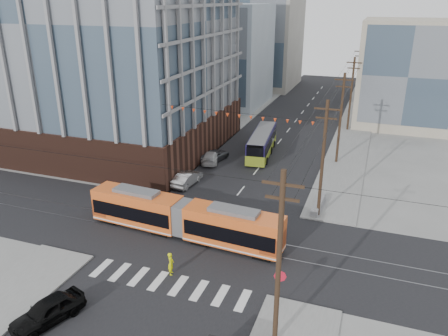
# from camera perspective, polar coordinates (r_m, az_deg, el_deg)

# --- Properties ---
(ground) EXTENTS (160.00, 160.00, 0.00)m
(ground) POSITION_cam_1_polar(r_m,az_deg,el_deg) (34.64, -5.03, -12.02)
(ground) COLOR slate
(office_building) EXTENTS (30.00, 25.00, 28.60)m
(office_building) POSITION_cam_1_polar(r_m,az_deg,el_deg) (60.21, -15.92, 16.12)
(office_building) COLOR #381E16
(office_building) RESTS_ON ground
(bg_bldg_nw_near) EXTENTS (18.00, 16.00, 18.00)m
(bg_bldg_nw_near) POSITION_cam_1_polar(r_m,az_deg,el_deg) (84.08, -0.93, 14.55)
(bg_bldg_nw_near) COLOR #8C99A5
(bg_bldg_nw_near) RESTS_ON ground
(bg_bldg_ne_near) EXTENTS (14.00, 14.00, 16.00)m
(bg_bldg_ne_near) POSITION_cam_1_polar(r_m,az_deg,el_deg) (74.97, 22.69, 11.33)
(bg_bldg_ne_near) COLOR gray
(bg_bldg_ne_near) RESTS_ON ground
(bg_bldg_nw_far) EXTENTS (16.00, 18.00, 20.00)m
(bg_bldg_nw_far) POSITION_cam_1_polar(r_m,az_deg,el_deg) (102.01, 4.85, 16.25)
(bg_bldg_nw_far) COLOR gray
(bg_bldg_nw_far) RESTS_ON ground
(bg_bldg_ne_far) EXTENTS (16.00, 16.00, 14.00)m
(bg_bldg_ne_far) POSITION_cam_1_polar(r_m,az_deg,el_deg) (95.00, 23.52, 12.41)
(bg_bldg_ne_far) COLOR #8C99A5
(bg_bldg_ne_far) RESTS_ON ground
(utility_pole_near) EXTENTS (0.30, 0.30, 11.00)m
(utility_pole_near) POSITION_cam_1_polar(r_m,az_deg,el_deg) (24.55, 7.16, -12.24)
(utility_pole_near) COLOR black
(utility_pole_near) RESTS_ON ground
(utility_pole_far) EXTENTS (0.30, 0.30, 11.00)m
(utility_pole_far) POSITION_cam_1_polar(r_m,az_deg,el_deg) (83.28, 17.09, 11.13)
(utility_pole_far) COLOR black
(utility_pole_far) RESTS_ON ground
(streetcar) EXTENTS (17.45, 3.63, 3.34)m
(streetcar) POSITION_cam_1_polar(r_m,az_deg,el_deg) (37.19, -5.34, -6.53)
(streetcar) COLOR #DD5B20
(streetcar) RESTS_ON ground
(city_bus) EXTENTS (3.54, 11.09, 3.09)m
(city_bus) POSITION_cam_1_polar(r_m,az_deg,el_deg) (56.55, 4.98, 3.30)
(city_bus) COLOR #171138
(city_bus) RESTS_ON ground
(black_sedan) EXTENTS (3.30, 5.05, 1.60)m
(black_sedan) POSITION_cam_1_polar(r_m,az_deg,el_deg) (30.67, -22.03, -16.92)
(black_sedan) COLOR black
(black_sedan) RESTS_ON ground
(parked_car_silver) EXTENTS (1.97, 4.64, 1.49)m
(parked_car_silver) POSITION_cam_1_polar(r_m,az_deg,el_deg) (47.41, -4.86, -1.37)
(parked_car_silver) COLOR #B7B7B7
(parked_car_silver) RESTS_ON ground
(parked_car_white) EXTENTS (2.90, 5.03, 1.37)m
(parked_car_white) POSITION_cam_1_polar(r_m,az_deg,el_deg) (53.78, -1.72, 1.44)
(parked_car_white) COLOR #BABABA
(parked_car_white) RESTS_ON ground
(parked_car_grey) EXTENTS (3.00, 4.97, 1.29)m
(parked_car_grey) POSITION_cam_1_polar(r_m,az_deg,el_deg) (54.48, -1.25, 1.67)
(parked_car_grey) COLOR #424449
(parked_car_grey) RESTS_ON ground
(pedestrian) EXTENTS (0.63, 0.76, 1.78)m
(pedestrian) POSITION_cam_1_polar(r_m,az_deg,el_deg) (32.86, -6.96, -12.29)
(pedestrian) COLOR #D6DC06
(pedestrian) RESTS_ON ground
(stop_sign) EXTENTS (0.96, 0.96, 2.68)m
(stop_sign) POSITION_cam_1_polar(r_m,az_deg,el_deg) (29.51, 7.23, -15.64)
(stop_sign) COLOR red
(stop_sign) RESTS_ON ground
(jersey_barrier) EXTENTS (1.15, 4.30, 0.85)m
(jersey_barrier) POSITION_cam_1_polar(r_m,az_deg,el_deg) (42.99, 12.21, -4.77)
(jersey_barrier) COLOR slate
(jersey_barrier) RESTS_ON ground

